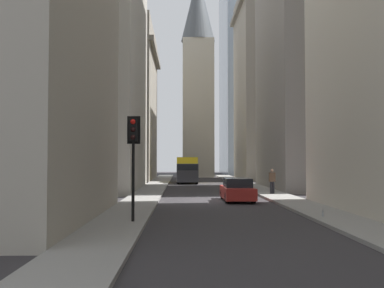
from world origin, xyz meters
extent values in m
plane|color=#302D30|center=(0.00, 0.00, 0.00)|extent=(135.00, 135.00, 0.00)
cube|color=gray|center=(0.00, 4.50, 0.07)|extent=(90.00, 2.20, 0.14)
cube|color=gray|center=(0.00, -4.50, 0.07)|extent=(90.00, 2.20, 0.14)
cube|color=gray|center=(10.77, -10.60, 16.55)|extent=(12.92, 10.00, 33.10)
cube|color=gray|center=(29.88, -10.60, 12.32)|extent=(12.39, 10.00, 24.64)
cube|color=gray|center=(29.88, -5.35, 22.39)|extent=(12.39, 0.50, 0.60)
cube|color=gray|center=(28.32, 10.60, 9.58)|extent=(15.85, 10.00, 19.17)
cube|color=gray|center=(28.32, 5.35, 16.10)|extent=(15.85, 0.50, 0.60)
cube|color=#B7B2A5|center=(10.03, 10.60, 15.53)|extent=(14.70, 10.00, 31.06)
cube|color=beige|center=(38.25, -0.46, 10.28)|extent=(4.62, 4.62, 20.56)
cone|color=#474C51|center=(38.25, -0.46, 25.87)|extent=(5.08, 5.08, 10.63)
cube|color=yellow|center=(21.51, 1.40, 1.54)|extent=(4.60, 2.25, 2.60)
cube|color=#38383D|center=(18.31, 1.40, 1.19)|extent=(1.90, 2.25, 1.90)
cube|color=black|center=(18.31, 1.40, 1.79)|extent=(1.92, 2.09, 0.64)
cylinder|color=black|center=(18.31, 0.41, 0.44)|extent=(0.88, 0.28, 0.88)
cylinder|color=black|center=(18.31, 2.38, 0.44)|extent=(0.88, 0.28, 0.88)
cylinder|color=black|center=(22.91, 0.41, 0.44)|extent=(0.88, 0.28, 0.88)
cylinder|color=black|center=(22.91, 2.38, 0.44)|extent=(0.88, 0.28, 0.88)
cube|color=maroon|center=(-0.69, -1.40, 0.53)|extent=(4.30, 1.78, 0.70)
cube|color=black|center=(-0.89, -1.40, 1.15)|extent=(2.10, 1.58, 0.54)
cylinder|color=black|center=(0.66, -2.18, 0.32)|extent=(0.64, 0.22, 0.64)
cylinder|color=black|center=(0.66, -0.62, 0.32)|extent=(0.64, 0.22, 0.64)
cylinder|color=black|center=(-2.04, -2.18, 0.32)|extent=(0.64, 0.22, 0.64)
cylinder|color=black|center=(-2.04, -0.62, 0.32)|extent=(0.64, 0.22, 0.64)
cylinder|color=black|center=(-10.50, 3.92, 1.70)|extent=(0.12, 0.12, 3.12)
cube|color=black|center=(-10.50, 3.92, 3.71)|extent=(0.28, 0.32, 0.90)
cube|color=black|center=(-10.34, 3.92, 3.71)|extent=(0.03, 0.52, 1.10)
sphere|color=red|center=(-10.66, 3.92, 4.01)|extent=(0.20, 0.20, 0.20)
sphere|color=black|center=(-10.66, 3.92, 3.71)|extent=(0.20, 0.20, 0.20)
sphere|color=black|center=(-10.66, 3.92, 3.41)|extent=(0.20, 0.20, 0.20)
cylinder|color=black|center=(3.55, -4.53, 0.56)|extent=(0.16, 0.16, 0.85)
cylinder|color=black|center=(3.55, -4.36, 0.56)|extent=(0.16, 0.16, 0.85)
cube|color=#4C3828|center=(3.55, -4.44, 1.31)|extent=(0.26, 0.44, 0.65)
sphere|color=tan|center=(3.55, -4.44, 1.79)|extent=(0.22, 0.22, 0.22)
cylinder|color=#999EA3|center=(-9.30, -3.92, 0.24)|extent=(0.07, 0.07, 0.20)
cylinder|color=#999EA3|center=(-9.30, -3.92, 0.38)|extent=(0.03, 0.03, 0.07)
camera|label=1|loc=(-27.74, 2.04, 2.51)|focal=41.15mm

